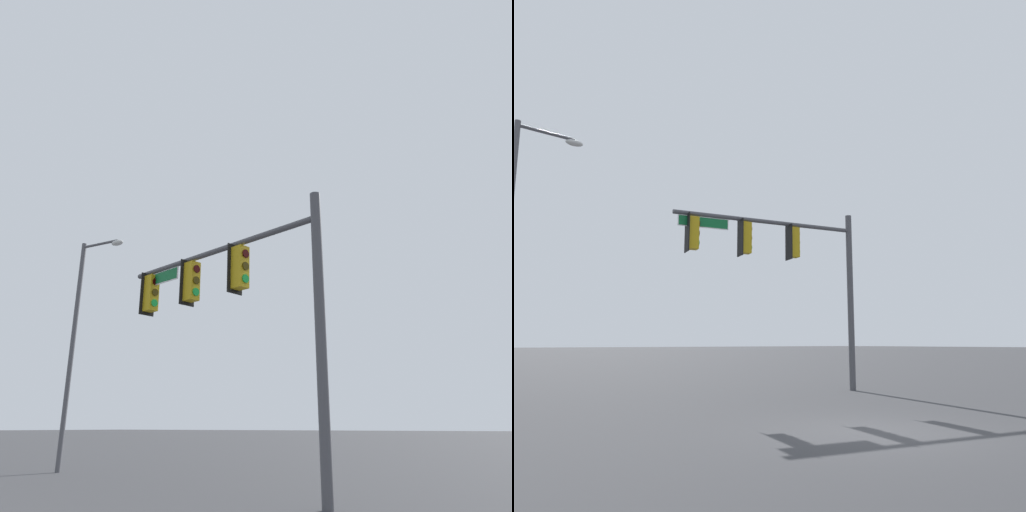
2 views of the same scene
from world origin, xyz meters
TOP-DOWN VIEW (x-y plane):
  - signal_pole_near at (-3.28, -6.98)m, footprint 6.90×1.66m
  - street_lamp at (5.23, -9.25)m, footprint 2.10×0.36m

SIDE VIEW (x-z plane):
  - signal_pole_near at x=-3.28m, z-range 1.43..8.04m
  - street_lamp at x=5.23m, z-range 0.61..9.07m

